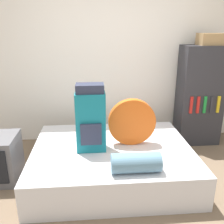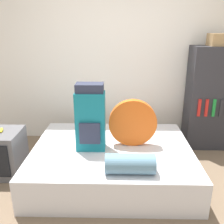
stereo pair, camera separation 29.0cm
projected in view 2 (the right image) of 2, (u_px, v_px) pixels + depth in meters
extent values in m
plane|color=brown|center=(120.00, 206.00, 2.62)|extent=(16.00, 16.00, 0.00)
cube|color=white|center=(120.00, 60.00, 3.86)|extent=(8.00, 0.05, 2.60)
cube|color=silver|center=(112.00, 161.00, 3.11)|extent=(1.91, 1.52, 0.40)
cube|color=#14707F|center=(91.00, 121.00, 2.90)|extent=(0.34, 0.20, 0.70)
cube|color=#282D42|center=(90.00, 88.00, 2.78)|extent=(0.31, 0.19, 0.10)
cube|color=#282D42|center=(90.00, 134.00, 2.82)|extent=(0.24, 0.03, 0.25)
cylinder|color=#E05B19|center=(133.00, 123.00, 3.01)|extent=(0.58, 0.09, 0.58)
cylinder|color=#5B849E|center=(130.00, 164.00, 2.47)|extent=(0.50, 0.20, 0.20)
cube|color=#5B5B60|center=(0.00, 152.00, 3.14)|extent=(0.55, 0.49, 0.56)
ellipsoid|color=yellow|center=(0.00, 130.00, 3.07)|extent=(0.03, 0.14, 0.03)
ellipsoid|color=yellow|center=(1.00, 130.00, 3.07)|extent=(0.05, 0.14, 0.03)
ellipsoid|color=yellow|center=(2.00, 130.00, 3.07)|extent=(0.07, 0.14, 0.03)
cube|color=#2D2D33|center=(210.00, 98.00, 3.73)|extent=(0.65, 0.39, 1.53)
cube|color=red|center=(199.00, 108.00, 3.56)|extent=(0.04, 0.02, 0.25)
cube|color=red|center=(207.00, 108.00, 3.56)|extent=(0.04, 0.02, 0.25)
cube|color=#1E8E38|center=(214.00, 108.00, 3.56)|extent=(0.04, 0.02, 0.25)
cube|color=#2D2D33|center=(221.00, 108.00, 3.56)|extent=(0.04, 0.02, 0.25)
cube|color=#A88456|center=(221.00, 40.00, 3.44)|extent=(0.32, 0.27, 0.17)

